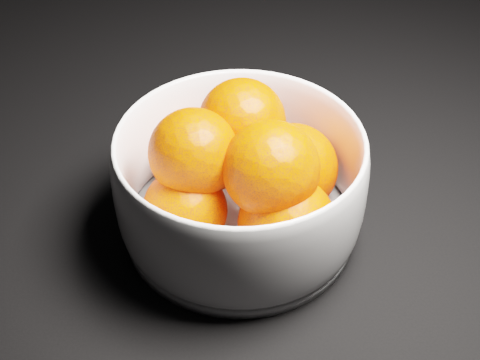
{
  "coord_description": "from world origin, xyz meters",
  "views": [
    {
      "loc": [
        -0.23,
        -0.19,
        0.45
      ],
      "look_at": [
        -0.25,
        0.25,
        0.06
      ],
      "focal_mm": 50.0,
      "sensor_mm": 36.0,
      "label": 1
    }
  ],
  "objects": [
    {
      "name": "bowl",
      "position": [
        -0.25,
        0.25,
        0.05
      ],
      "size": [
        0.22,
        0.22,
        0.11
      ],
      "rotation": [
        0.0,
        0.0,
        0.14
      ],
      "color": "white",
      "rests_on": "ground"
    },
    {
      "name": "orange_pile",
      "position": [
        -0.25,
        0.25,
        0.07
      ],
      "size": [
        0.17,
        0.16,
        0.13
      ],
      "color": "#F03A00",
      "rests_on": "bowl"
    }
  ]
}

